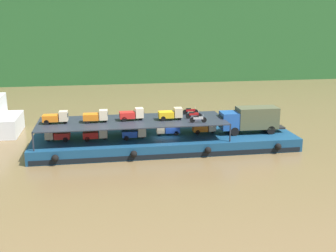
{
  "coord_description": "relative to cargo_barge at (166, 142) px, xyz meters",
  "views": [
    {
      "loc": [
        -7.31,
        -46.07,
        14.89
      ],
      "look_at": [
        0.3,
        0.0,
        2.7
      ],
      "focal_mm": 44.59,
      "sensor_mm": 36.0,
      "label": 1
    }
  ],
  "objects": [
    {
      "name": "motorcycle_upper_centre",
      "position": [
        3.32,
        0.03,
        3.18
      ],
      "size": [
        1.9,
        0.55,
        0.87
      ],
      "color": "black",
      "rests_on": "cargo_rack"
    },
    {
      "name": "ground_plane",
      "position": [
        -0.0,
        0.03,
        -0.75
      ],
      "size": [
        400.0,
        400.0,
        0.0
      ],
      "primitive_type": "plane",
      "color": "brown"
    },
    {
      "name": "mini_truck_lower_aft",
      "position": [
        -7.99,
        -0.23,
        1.44
      ],
      "size": [
        2.75,
        1.22,
        1.38
      ],
      "color": "red",
      "rests_on": "cargo_barge"
    },
    {
      "name": "mini_truck_upper_bow",
      "position": [
        0.59,
        -0.19,
        3.44
      ],
      "size": [
        2.75,
        1.21,
        1.38
      ],
      "color": "gold",
      "rests_on": "cargo_rack"
    },
    {
      "name": "cargo_rack",
      "position": [
        -3.8,
        0.03,
        2.69
      ],
      "size": [
        21.21,
        6.88,
        2.0
      ],
      "color": "#232833",
      "rests_on": "cargo_barge"
    },
    {
      "name": "cargo_barge",
      "position": [
        0.0,
        0.0,
        0.0
      ],
      "size": [
        30.41,
        8.27,
        1.5
      ],
      "color": "navy",
      "rests_on": "ground"
    },
    {
      "name": "mini_truck_upper_fore",
      "position": [
        -3.82,
        0.31,
        3.44
      ],
      "size": [
        2.78,
        1.27,
        1.38
      ],
      "color": "red",
      "rests_on": "cargo_rack"
    },
    {
      "name": "mini_truck_upper_stern",
      "position": [
        -12.25,
        0.14,
        3.44
      ],
      "size": [
        2.78,
        1.28,
        1.38
      ],
      "color": "orange",
      "rests_on": "cargo_rack"
    },
    {
      "name": "mini_truck_lower_fore",
      "position": [
        0.32,
        0.55,
        1.44
      ],
      "size": [
        2.75,
        1.22,
        1.38
      ],
      "color": "#1E47B7",
      "rests_on": "cargo_barge"
    },
    {
      "name": "motorcycle_upper_stbd",
      "position": [
        3.38,
        2.09,
        3.18
      ],
      "size": [
        1.9,
        0.55,
        0.87
      ],
      "color": "black",
      "rests_on": "cargo_rack"
    },
    {
      "name": "mini_truck_lower_bow",
      "position": [
        4.82,
        0.55,
        1.44
      ],
      "size": [
        2.77,
        1.25,
        1.38
      ],
      "color": "orange",
      "rests_on": "cargo_barge"
    },
    {
      "name": "covered_lorry",
      "position": [
        10.22,
        -0.15,
        2.44
      ],
      "size": [
        7.89,
        2.41,
        3.1
      ],
      "color": "#1E4C99",
      "rests_on": "cargo_barge"
    },
    {
      "name": "motorcycle_upper_port",
      "position": [
        3.36,
        -2.03,
        3.18
      ],
      "size": [
        1.9,
        0.55,
        0.87
      ],
      "color": "black",
      "rests_on": "cargo_rack"
    },
    {
      "name": "mini_truck_upper_mid",
      "position": [
        -7.87,
        0.01,
        3.44
      ],
      "size": [
        2.78,
        1.27,
        1.38
      ],
      "color": "orange",
      "rests_on": "cargo_rack"
    },
    {
      "name": "mini_truck_lower_stern",
      "position": [
        -12.25,
        0.04,
        1.44
      ],
      "size": [
        2.78,
        1.28,
        1.38
      ],
      "color": "red",
      "rests_on": "cargo_barge"
    },
    {
      "name": "mini_truck_lower_mid",
      "position": [
        -3.67,
        -0.47,
        1.44
      ],
      "size": [
        2.77,
        1.25,
        1.38
      ],
      "color": "#1E47B7",
      "rests_on": "cargo_barge"
    }
  ]
}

